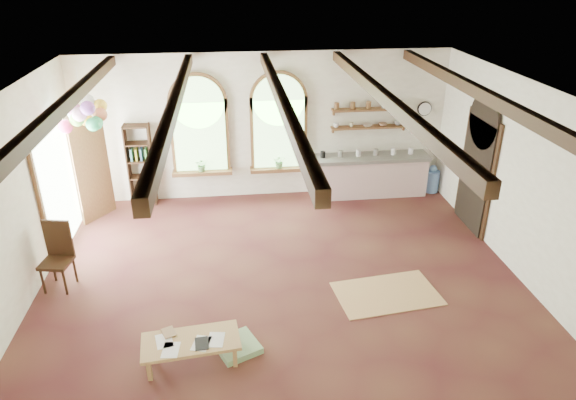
{
  "coord_description": "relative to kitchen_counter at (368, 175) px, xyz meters",
  "views": [
    {
      "loc": [
        -0.75,
        -7.23,
        4.95
      ],
      "look_at": [
        0.17,
        0.6,
        1.2
      ],
      "focal_mm": 32.0,
      "sensor_mm": 36.0,
      "label": 1
    }
  ],
  "objects": [
    {
      "name": "floor",
      "position": [
        -2.3,
        -3.2,
        -0.48
      ],
      "size": [
        8.0,
        8.0,
        0.0
      ],
      "primitive_type": "plane",
      "color": "brown",
      "rests_on": "ground"
    },
    {
      "name": "ceiling_beams",
      "position": [
        -2.3,
        -3.2,
        2.62
      ],
      "size": [
        6.2,
        6.8,
        0.18
      ],
      "primitive_type": null,
      "color": "#321F10",
      "rests_on": "ceiling"
    },
    {
      "name": "window_left",
      "position": [
        -3.7,
        0.23,
        1.16
      ],
      "size": [
        1.3,
        0.28,
        2.2
      ],
      "color": "brown",
      "rests_on": "floor"
    },
    {
      "name": "window_right",
      "position": [
        -2.0,
        0.23,
        1.16
      ],
      "size": [
        1.3,
        0.28,
        2.2
      ],
      "color": "brown",
      "rests_on": "floor"
    },
    {
      "name": "left_doorway",
      "position": [
        -6.25,
        -1.4,
        0.67
      ],
      "size": [
        0.1,
        1.9,
        2.5
      ],
      "primitive_type": "cube",
      "color": "brown",
      "rests_on": "floor"
    },
    {
      "name": "right_doorway",
      "position": [
        1.65,
        -1.7,
        0.62
      ],
      "size": [
        0.1,
        1.3,
        2.4
      ],
      "primitive_type": "cube",
      "color": "black",
      "rests_on": "floor"
    },
    {
      "name": "kitchen_counter",
      "position": [
        0.0,
        0.0,
        0.0
      ],
      "size": [
        2.68,
        0.62,
        0.94
      ],
      "color": "beige",
      "rests_on": "floor"
    },
    {
      "name": "wall_shelf_lower",
      "position": [
        0.0,
        0.18,
        1.07
      ],
      "size": [
        1.7,
        0.24,
        0.04
      ],
      "primitive_type": "cube",
      "color": "brown",
      "rests_on": "wall_back"
    },
    {
      "name": "wall_shelf_upper",
      "position": [
        0.0,
        0.18,
        1.47
      ],
      "size": [
        1.7,
        0.24,
        0.04
      ],
      "primitive_type": "cube",
      "color": "brown",
      "rests_on": "wall_back"
    },
    {
      "name": "wall_clock",
      "position": [
        1.25,
        0.25,
        1.42
      ],
      "size": [
        0.32,
        0.04,
        0.32
      ],
      "primitive_type": "cylinder",
      "rotation": [
        1.57,
        0.0,
        0.0
      ],
      "color": "black",
      "rests_on": "wall_back"
    },
    {
      "name": "bookshelf",
      "position": [
        -5.0,
        0.12,
        0.42
      ],
      "size": [
        0.53,
        0.32,
        1.8
      ],
      "color": "#321F10",
      "rests_on": "floor"
    },
    {
      "name": "coffee_table",
      "position": [
        -3.71,
        -5.0,
        -0.15
      ],
      "size": [
        1.34,
        0.72,
        0.37
      ],
      "color": "#A7774C",
      "rests_on": "floor"
    },
    {
      "name": "side_chair",
      "position": [
        -5.94,
        -2.97,
        -0.15
      ],
      "size": [
        0.53,
        0.53,
        1.14
      ],
      "color": "#321F10",
      "rests_on": "floor"
    },
    {
      "name": "floor_mat",
      "position": [
        -0.66,
        -3.81,
        -0.47
      ],
      "size": [
        1.74,
        1.2,
        0.02
      ],
      "primitive_type": "cube",
      "rotation": [
        0.0,
        0.0,
        0.12
      ],
      "color": "tan",
      "rests_on": "floor"
    },
    {
      "name": "floor_cushion",
      "position": [
        -3.1,
        -4.82,
        -0.43
      ],
      "size": [
        0.72,
        0.72,
        0.09
      ],
      "primitive_type": "cube",
      "rotation": [
        0.0,
        0.0,
        0.42
      ],
      "color": "gray",
      "rests_on": "floor"
    },
    {
      "name": "water_jug_a",
      "position": [
        0.8,
        0.0,
        -0.22
      ],
      "size": [
        0.31,
        0.31,
        0.6
      ],
      "color": "#608CCE",
      "rests_on": "floor"
    },
    {
      "name": "water_jug_b",
      "position": [
        1.52,
        0.0,
        -0.2
      ],
      "size": [
        0.33,
        0.33,
        0.64
      ],
      "color": "#608CCE",
      "rests_on": "floor"
    },
    {
      "name": "balloon_cluster",
      "position": [
        -5.71,
        -0.9,
        1.86
      ],
      "size": [
        0.82,
        0.86,
        1.16
      ],
      "color": "silver",
      "rests_on": "floor"
    },
    {
      "name": "table_book",
      "position": [
        -4.08,
        -4.85,
        -0.1
      ],
      "size": [
        0.24,
        0.28,
        0.02
      ],
      "primitive_type": "imported",
      "rotation": [
        0.0,
        0.0,
        0.4
      ],
      "color": "olive",
      "rests_on": "coffee_table"
    },
    {
      "name": "tablet",
      "position": [
        -3.56,
        -5.09,
        -0.1
      ],
      "size": [
        0.19,
        0.27,
        0.01
      ],
      "primitive_type": "cube",
      "rotation": [
        0.0,
        0.0,
        0.08
      ],
      "color": "black",
      "rests_on": "coffee_table"
    },
    {
      "name": "potted_plant_left",
      "position": [
        -3.7,
        0.12,
        0.37
      ],
      "size": [
        0.27,
        0.23,
        0.3
      ],
      "primitive_type": "imported",
      "color": "#598C4C",
      "rests_on": "window_left"
    },
    {
      "name": "potted_plant_right",
      "position": [
        -2.0,
        0.12,
        0.37
      ],
      "size": [
        0.27,
        0.23,
        0.3
      ],
      "primitive_type": "imported",
      "color": "#598C4C",
      "rests_on": "window_right"
    },
    {
      "name": "shelf_cup_a",
      "position": [
        -0.75,
        0.18,
        1.14
      ],
      "size": [
        0.12,
        0.1,
        0.1
      ],
      "primitive_type": "imported",
      "color": "white",
      "rests_on": "wall_shelf_lower"
    },
    {
      "name": "shelf_cup_b",
      "position": [
        -0.4,
        0.18,
        1.14
      ],
      "size": [
        0.1,
        0.1,
        0.09
      ],
      "primitive_type": "imported",
      "color": "beige",
      "rests_on": "wall_shelf_lower"
    },
    {
      "name": "shelf_bowl_a",
      "position": [
        -0.05,
        0.18,
        1.12
      ],
      "size": [
        0.22,
        0.22,
        0.05
      ],
      "primitive_type": "imported",
      "color": "beige",
      "rests_on": "wall_shelf_lower"
    },
    {
      "name": "shelf_bowl_b",
      "position": [
        0.3,
        0.18,
        1.12
      ],
      "size": [
        0.2,
        0.2,
        0.06
      ],
      "primitive_type": "imported",
      "color": "#8C664C",
      "rests_on": "wall_shelf_lower"
    },
    {
      "name": "shelf_vase",
      "position": [
        0.65,
        0.18,
        1.19
      ],
      "size": [
        0.18,
        0.18,
        0.19
      ],
      "primitive_type": "imported",
      "color": "slate",
      "rests_on": "wall_shelf_lower"
    }
  ]
}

